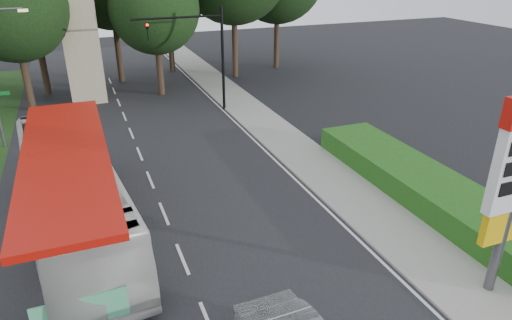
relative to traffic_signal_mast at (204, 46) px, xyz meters
name	(u,v)px	position (x,y,z in m)	size (l,w,h in m)	color
road_surface	(160,203)	(-5.68, -12.00, -4.66)	(14.00, 80.00, 0.02)	black
sidewalk_right	(323,172)	(2.82, -12.00, -4.61)	(3.00, 80.00, 0.12)	gray
hedge	(424,186)	(5.82, -16.00, -4.07)	(3.00, 14.00, 1.20)	#1B4D14
traffic_signal_mast	(204,46)	(0.00, 0.00, 0.00)	(6.10, 0.35, 7.20)	black
monument	(79,33)	(-7.68, 6.00, 0.43)	(3.00, 3.00, 10.05)	tan
transit_bus	(72,194)	(-9.18, -13.20, -2.87)	(3.03, 12.94, 3.60)	silver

